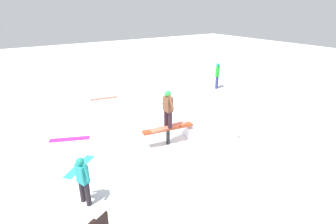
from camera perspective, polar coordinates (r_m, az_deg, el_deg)
name	(u,v)px	position (r m, az deg, el deg)	size (l,w,h in m)	color
ground_plane	(168,144)	(9.84, 0.00, -6.95)	(60.00, 60.00, 0.00)	white
rail_feature	(168,130)	(9.57, 0.00, -3.96)	(1.96, 0.59, 0.69)	black
snow_kicker_ramp	(208,130)	(10.48, 8.73, -3.82)	(1.80, 1.50, 0.48)	white
main_rider_on_rail	(168,109)	(9.24, 0.00, 0.58)	(1.43, 0.76, 1.40)	#F66A4E
bystander_green	(217,74)	(16.49, 10.71, 8.07)	(0.57, 0.49, 1.56)	navy
bystander_teal	(83,178)	(7.10, -18.04, -13.60)	(0.28, 0.57, 1.36)	black
loose_snowboard_magenta	(70,139)	(10.83, -20.64, -5.55)	(1.48, 0.28, 0.02)	#D62399
loose_snowboard_coral	(104,98)	(14.96, -13.76, 2.90)	(1.45, 0.28, 0.02)	#E96D56
loose_snowboard_cyan	(80,166)	(9.02, -18.71, -11.14)	(1.33, 0.28, 0.02)	#2CAFC3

